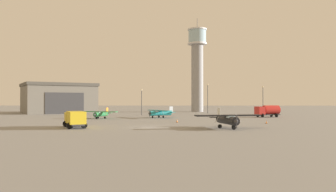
# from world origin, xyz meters

# --- Properties ---
(ground_plane) EXTENTS (400.00, 400.00, 0.00)m
(ground_plane) POSITION_xyz_m (0.00, 0.00, 0.00)
(ground_plane) COLOR gray
(control_tower) EXTENTS (7.20, 7.20, 35.13)m
(control_tower) POSITION_xyz_m (12.82, 68.93, 18.05)
(control_tower) COLOR gray
(control_tower) RESTS_ON ground_plane
(hangar) EXTENTS (29.75, 28.74, 10.06)m
(hangar) POSITION_xyz_m (-35.90, 58.40, 5.05)
(hangar) COLOR #6B665B
(hangar) RESTS_ON ground_plane
(airplane_green) EXTENTS (8.56, 6.73, 2.55)m
(airplane_green) POSITION_xyz_m (-13.20, 23.71, 1.19)
(airplane_green) COLOR #287A42
(airplane_green) RESTS_ON ground_plane
(airplane_teal) EXTENTS (7.19, 8.58, 2.79)m
(airplane_teal) POSITION_xyz_m (0.81, 27.31, 1.30)
(airplane_teal) COLOR teal
(airplane_teal) RESTS_ON ground_plane
(airplane_black) EXTENTS (10.60, 8.27, 3.12)m
(airplane_black) POSITION_xyz_m (12.45, -1.99, 1.46)
(airplane_black) COLOR black
(airplane_black) RESTS_ON ground_plane
(truck_box_yellow) EXTENTS (5.14, 7.16, 2.64)m
(truck_box_yellow) POSITION_xyz_m (-11.71, -1.61, 1.52)
(truck_box_yellow) COLOR #38383D
(truck_box_yellow) RESTS_ON ground_plane
(truck_fuel_tanker_red) EXTENTS (6.71, 4.41, 3.04)m
(truck_fuel_tanker_red) POSITION_xyz_m (28.35, 31.31, 1.70)
(truck_fuel_tanker_red) COLOR #38383D
(truck_fuel_tanker_red) RESTS_ON ground_plane
(light_post_west) EXTENTS (0.44, 0.44, 7.60)m
(light_post_west) POSITION_xyz_m (-5.29, 40.68, 4.60)
(light_post_west) COLOR #38383D
(light_post_west) RESTS_ON ground_plane
(light_post_east) EXTENTS (0.44, 0.44, 8.59)m
(light_post_east) POSITION_xyz_m (30.70, 44.45, 5.12)
(light_post_east) COLOR #38383D
(light_post_east) RESTS_ON ground_plane
(light_post_centre) EXTENTS (0.44, 0.44, 9.74)m
(light_post_centre) POSITION_xyz_m (15.28, 54.91, 5.73)
(light_post_centre) COLOR #38383D
(light_post_centre) RESTS_ON ground_plane
(traffic_cone_near_left) EXTENTS (0.36, 0.36, 0.62)m
(traffic_cone_near_left) POSITION_xyz_m (21.50, 8.21, 0.31)
(traffic_cone_near_left) COLOR black
(traffic_cone_near_left) RESTS_ON ground_plane
(traffic_cone_near_right) EXTENTS (0.36, 0.36, 0.65)m
(traffic_cone_near_right) POSITION_xyz_m (4.71, 10.94, 0.32)
(traffic_cone_near_right) COLOR black
(traffic_cone_near_right) RESTS_ON ground_plane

